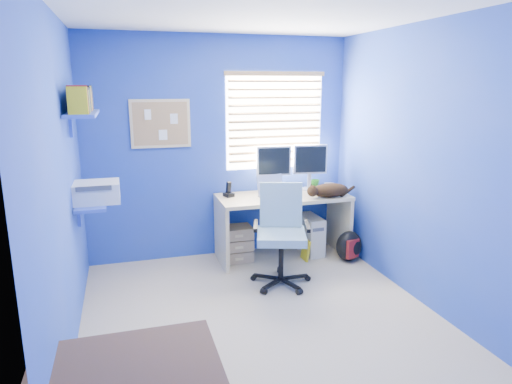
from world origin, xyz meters
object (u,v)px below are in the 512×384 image
object	(u,v)px
laptop	(276,188)
office_chair	(281,247)
tower_pc	(310,235)
desk	(282,227)
cat	(330,190)

from	to	relation	value
laptop	office_chair	world-z (taller)	office_chair
office_chair	tower_pc	bearing A→B (deg)	48.18
desk	tower_pc	distance (m)	0.40
office_chair	cat	bearing A→B (deg)	30.79
laptop	office_chair	bearing A→B (deg)	-118.77
laptop	cat	size ratio (longest dim) A/B	0.77
cat	tower_pc	bearing A→B (deg)	105.36
cat	tower_pc	world-z (taller)	cat
laptop	cat	bearing A→B (deg)	-30.06
laptop	cat	distance (m)	0.60
desk	office_chair	xyz separation A→B (m)	(-0.24, -0.64, 0.00)
desk	laptop	distance (m)	0.49
cat	office_chair	size ratio (longest dim) A/B	0.43
laptop	desk	bearing A→B (deg)	13.88
desk	cat	bearing A→B (deg)	-23.90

